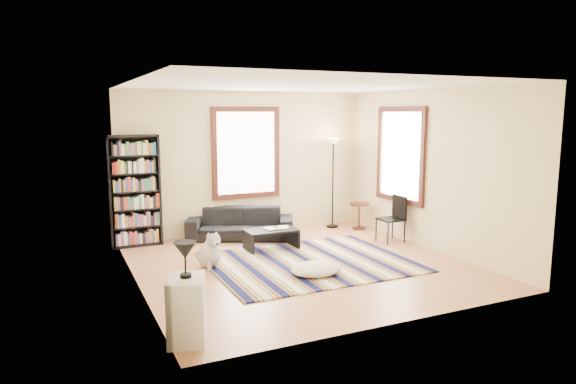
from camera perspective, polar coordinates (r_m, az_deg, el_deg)
name	(u,v)px	position (r m, az deg, el deg)	size (l,w,h in m)	color
floor	(301,268)	(8.23, 1.48, -8.43)	(5.00, 5.00, 0.10)	tan
ceiling	(302,82)	(7.87, 1.56, 12.16)	(5.00, 5.00, 0.10)	white
wall_back	(245,163)	(10.25, -4.82, 3.27)	(5.00, 0.10, 2.80)	#D3B78E
wall_front	(404,204)	(5.77, 12.80, -1.33)	(5.00, 0.10, 2.80)	#D3B78E
wall_left	(131,188)	(7.17, -17.06, 0.48)	(0.10, 5.00, 2.80)	#D3B78E
wall_right	(432,170)	(9.33, 15.72, 2.41)	(0.10, 5.00, 2.80)	#D3B78E
window_back	(246,153)	(10.16, -4.68, 4.35)	(1.20, 0.06, 1.60)	white
window_right	(401,155)	(9.88, 12.40, 4.05)	(0.06, 1.20, 1.60)	white
rug	(310,262)	(8.32, 2.41, -7.81)	(3.15, 2.52, 0.02)	#0C103E
sofa	(240,223)	(9.87, -5.31, -3.48)	(2.00, 0.78, 0.58)	black
bookshelf	(134,191)	(9.56, -16.69, 0.09)	(0.90, 0.30, 2.00)	black
coffee_table	(271,239)	(9.06, -1.88, -5.29)	(0.90, 0.50, 0.36)	black
book_a	(266,229)	(8.98, -2.47, -4.16)	(0.25, 0.19, 0.02)	beige
book_b	(278,228)	(9.12, -1.14, -3.97)	(0.18, 0.25, 0.02)	beige
floor_cushion	(316,269)	(7.70, 3.13, -8.52)	(0.78, 0.59, 0.20)	beige
floor_lamp	(333,183)	(10.70, 5.00, 0.97)	(0.30, 0.30, 1.86)	black
side_table	(359,216)	(10.69, 7.91, -2.68)	(0.40, 0.40, 0.54)	#441911
folding_chair	(391,219)	(9.71, 11.33, -2.99)	(0.42, 0.40, 0.86)	black
white_cabinet	(187,309)	(5.62, -11.18, -12.69)	(0.38, 0.50, 0.70)	white
table_lamp	(185,260)	(5.45, -11.35, -7.40)	(0.24, 0.24, 0.38)	black
dog	(209,249)	(8.13, -8.76, -6.29)	(0.41, 0.57, 0.57)	#B4B4B4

